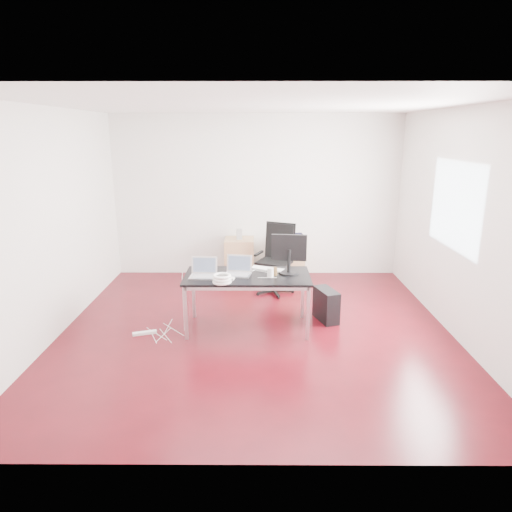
{
  "coord_description": "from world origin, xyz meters",
  "views": [
    {
      "loc": [
        0.03,
        -5.49,
        2.5
      ],
      "look_at": [
        0.0,
        0.55,
        0.85
      ],
      "focal_mm": 32.0,
      "sensor_mm": 36.0,
      "label": 1
    }
  ],
  "objects_px": {
    "office_chair": "(276,255)",
    "filing_cabinet_right": "(290,258)",
    "pc_tower": "(326,305)",
    "desk": "(247,279)",
    "filing_cabinet_left": "(239,258)"
  },
  "relations": [
    {
      "from": "office_chair",
      "to": "filing_cabinet_right",
      "type": "xyz_separation_m",
      "value": [
        0.26,
        0.71,
        -0.26
      ]
    },
    {
      "from": "desk",
      "to": "pc_tower",
      "type": "height_order",
      "value": "desk"
    },
    {
      "from": "office_chair",
      "to": "filing_cabinet_left",
      "type": "bearing_deg",
      "value": 154.91
    },
    {
      "from": "desk",
      "to": "pc_tower",
      "type": "xyz_separation_m",
      "value": [
        1.07,
        0.26,
        -0.46
      ]
    },
    {
      "from": "desk",
      "to": "office_chair",
      "type": "height_order",
      "value": "office_chair"
    },
    {
      "from": "pc_tower",
      "to": "filing_cabinet_right",
      "type": "bearing_deg",
      "value": 82.86
    },
    {
      "from": "desk",
      "to": "filing_cabinet_left",
      "type": "xyz_separation_m",
      "value": [
        -0.19,
        2.16,
        -0.33
      ]
    },
    {
      "from": "office_chair",
      "to": "filing_cabinet_right",
      "type": "bearing_deg",
      "value": 93.64
    },
    {
      "from": "pc_tower",
      "to": "office_chair",
      "type": "bearing_deg",
      "value": 99.89
    },
    {
      "from": "filing_cabinet_right",
      "to": "pc_tower",
      "type": "distance_m",
      "value": 1.94
    },
    {
      "from": "filing_cabinet_right",
      "to": "pc_tower",
      "type": "relative_size",
      "value": 1.56
    },
    {
      "from": "filing_cabinet_left",
      "to": "filing_cabinet_right",
      "type": "xyz_separation_m",
      "value": [
        0.88,
        0.0,
        0.0
      ]
    },
    {
      "from": "office_chair",
      "to": "pc_tower",
      "type": "height_order",
      "value": "office_chair"
    },
    {
      "from": "desk",
      "to": "pc_tower",
      "type": "relative_size",
      "value": 3.56
    },
    {
      "from": "office_chair",
      "to": "filing_cabinet_left",
      "type": "height_order",
      "value": "office_chair"
    }
  ]
}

